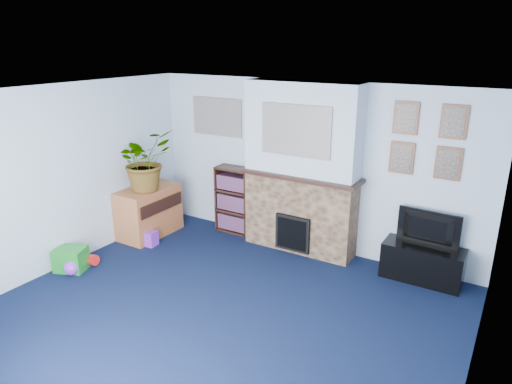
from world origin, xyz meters
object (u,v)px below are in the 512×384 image
Objects in this scene: television at (427,229)px; sideboard at (149,213)px; tv_stand at (422,263)px; bookshelf at (235,201)px.

television is 4.06m from sideboard.
television is (0.00, 0.02, 0.46)m from tv_stand.
sideboard is at bearing 13.97° from television.
sideboard is at bearing -143.48° from bookshelf.
tv_stand is at bearing -1.51° from bookshelf.
bookshelf is (-2.90, 0.06, -0.18)m from television.
tv_stand is 0.93× the size of bookshelf.
tv_stand is 1.00× the size of sideboard.
tv_stand is at bearing 10.29° from sideboard.
television reaches higher than sideboard.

